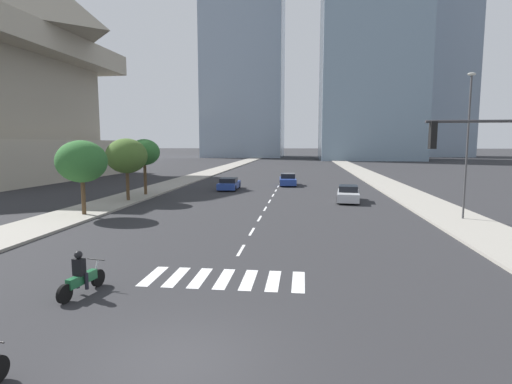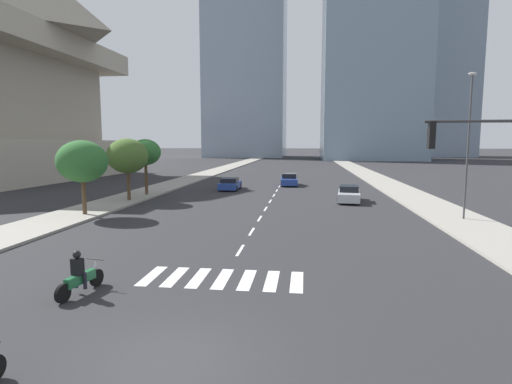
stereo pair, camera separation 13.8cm
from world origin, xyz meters
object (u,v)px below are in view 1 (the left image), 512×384
street_tree_third (144,152)px  sedan_blue_0 (288,180)px  street_tree_nearest (82,162)px  motorcycle_lead (81,277)px  street_tree_second (127,156)px  street_lamp_east (468,137)px  sedan_blue_1 (229,184)px  sedan_silver_2 (348,194)px

street_tree_third → sedan_blue_0: bearing=40.8°
sedan_blue_0 → street_tree_nearest: (-12.96, -21.99, 3.07)m
motorcycle_lead → street_tree_second: 22.04m
motorcycle_lead → street_lamp_east: street_lamp_east is taller
street_lamp_east → street_tree_nearest: 25.02m
motorcycle_lead → sedan_blue_1: 30.33m
motorcycle_lead → sedan_blue_1: size_ratio=0.46×
street_lamp_east → street_tree_nearest: street_lamp_east is taller
motorcycle_lead → sedan_silver_2: 25.23m
street_tree_nearest → street_lamp_east: bearing=3.0°
motorcycle_lead → sedan_blue_0: bearing=1.6°
sedan_blue_0 → sedan_blue_1: bearing=-53.6°
motorcycle_lead → street_lamp_east: bearing=-39.3°
street_tree_second → sedan_silver_2: bearing=7.0°
street_tree_third → street_tree_nearest: bearing=-90.0°
sedan_blue_0 → motorcycle_lead: bearing=-12.3°
motorcycle_lead → street_tree_second: (-7.59, 20.42, 3.28)m
sedan_blue_1 → street_tree_third: 9.81m
sedan_blue_1 → street_tree_nearest: size_ratio=0.94×
sedan_silver_2 → street_tree_third: street_tree_third is taller
street_tree_nearest → street_tree_second: (0.00, 6.96, 0.16)m
motorcycle_lead → street_tree_third: bearing=27.6°
street_lamp_east → street_tree_third: bearing=159.2°
motorcycle_lead → sedan_blue_1: (-0.72, 30.33, 0.01)m
sedan_blue_1 → sedan_silver_2: 13.96m
street_tree_nearest → street_tree_third: size_ratio=0.96×
sedan_silver_2 → sedan_blue_1: bearing=-117.2°
sedan_blue_0 → street_tree_nearest: street_tree_nearest is taller
motorcycle_lead → sedan_blue_0: 35.86m
street_tree_nearest → sedan_blue_1: bearing=67.8°
sedan_silver_2 → street_lamp_east: 11.19m
motorcycle_lead → street_lamp_east: (17.34, 14.79, 4.73)m
street_tree_second → motorcycle_lead: bearing=-69.6°
motorcycle_lead → street_tree_third: size_ratio=0.41×
sedan_blue_0 → street_tree_second: bearing=-44.5°
street_tree_nearest → street_tree_second: 6.96m
sedan_blue_1 → street_tree_second: street_tree_second is taller
sedan_blue_0 → street_tree_second: 20.10m
sedan_blue_0 → street_lamp_east: street_lamp_east is taller
motorcycle_lead → street_lamp_east: 23.28m
sedan_blue_1 → street_tree_second: size_ratio=0.90×
street_tree_second → street_tree_third: (0.00, 3.84, 0.22)m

